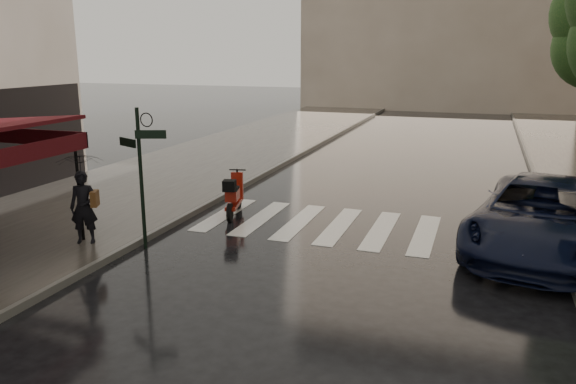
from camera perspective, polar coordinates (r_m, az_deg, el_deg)
The scene contains 9 objects.
ground at distance 9.98m, azimuth -17.96°, elevation -11.71°, with size 120.00×120.00×0.00m, color black.
sidewalk_near at distance 21.99m, azimuth -8.66°, elevation 2.95°, with size 6.00×60.00×0.12m, color #38332D.
curb_near at distance 20.76m, azimuth -1.18°, elevation 2.50°, with size 0.12×60.00×0.16m, color #595651.
curb_far at distance 19.58m, azimuth 24.03°, elevation 0.57°, with size 0.12×60.00×0.16m, color #595651.
crosswalk at distance 13.98m, azimuth 7.30°, elevation -3.64°, with size 7.85×3.20×0.01m.
signpost at distance 12.40m, azimuth -14.73°, elevation 2.46°, with size 1.17×0.29×3.10m.
pedestrian_with_umbrella at distance 12.86m, azimuth -20.31°, elevation 2.00°, with size 1.26×1.27×2.43m.
scooter at distance 14.86m, azimuth -5.54°, elevation -0.45°, with size 0.69×1.69×1.13m.
parked_car at distance 13.23m, azimuth 24.39°, elevation -2.28°, with size 2.62×5.68×1.58m, color black.
Camera 1 is at (5.65, -7.06, 4.21)m, focal length 35.00 mm.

